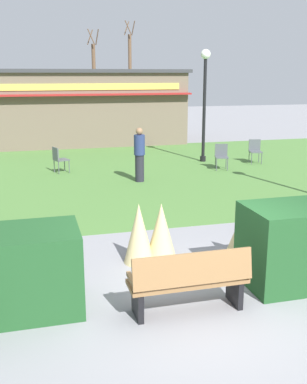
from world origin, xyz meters
name	(u,v)px	position (x,y,z in m)	size (l,w,h in m)	color
ground_plane	(207,302)	(0.00, 0.00, 0.00)	(80.00, 80.00, 0.00)	gray
lawn_patch	(106,174)	(0.00, 9.35, 0.00)	(36.00, 12.00, 0.01)	#4C7A38
park_bench	(189,281)	(-0.37, -0.22, 0.48)	(1.70, 0.52, 0.95)	olive
ornamental_grass_behind_left	(139,233)	(-0.63, 1.71, 0.55)	(0.55, 0.55, 1.09)	#D1BC7F
ornamental_grass_behind_right	(243,234)	(1.26, 1.45, 0.46)	(0.66, 0.66, 0.91)	#D1BC7F
ornamental_grass_behind_center	(161,232)	(-0.22, 1.70, 0.53)	(0.57, 0.57, 1.07)	#D1BC7F
ornamental_grass_behind_far	(255,234)	(1.38, 1.22, 0.51)	(0.63, 0.63, 1.03)	#D1BC7F
lamppost_far	(205,92)	(4.02, 10.65, 2.62)	(0.36, 0.36, 4.17)	black
food_kiosk	(84,106)	(0.23, 17.17, 1.76)	(9.58, 4.92, 3.50)	#6B5B4C
cafe_chair_west	(59,158)	(-1.50, 9.89, 0.53)	(0.56, 0.56, 0.89)	#4C5156
cafe_chair_east	(255,149)	(5.78, 9.80, 0.53)	(0.52, 0.52, 0.89)	#4C5156
cafe_chair_center	(221,155)	(4.09, 9.05, 0.53)	(0.55, 0.55, 0.89)	#4C5156
person_strolling	(140,154)	(0.85, 7.93, 0.86)	(0.34, 0.34, 1.69)	#23232D
parked_car_west_slot	(12,117)	(-3.44, 25.07, 0.64)	(4.25, 2.14, 1.20)	navy
tree_left_bg	(94,79)	(2.61, 30.30, 2.90)	(0.91, 0.96, 6.53)	brown
tree_right_bg	(130,73)	(5.97, 32.87, 3.37)	(0.91, 0.96, 7.48)	brown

